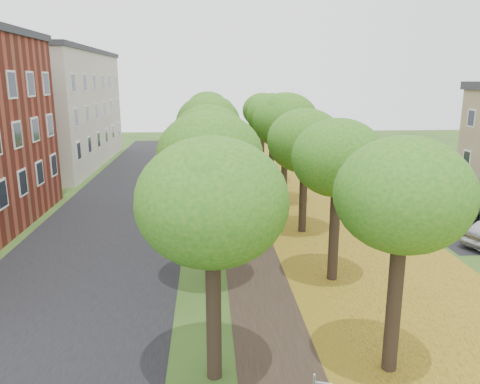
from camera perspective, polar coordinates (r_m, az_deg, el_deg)
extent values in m
plane|color=#2D4C19|center=(13.72, 6.77, -21.02)|extent=(120.00, 120.00, 0.00)
cube|color=black|center=(27.69, -14.73, -3.15)|extent=(8.00, 70.00, 0.01)
cube|color=black|center=(27.30, 0.94, -2.93)|extent=(3.20, 70.00, 0.01)
cube|color=#AF8E20|center=(28.16, 11.14, -2.66)|extent=(7.50, 70.00, 0.01)
cube|color=black|center=(32.29, 25.40, -1.66)|extent=(9.00, 16.00, 0.01)
cylinder|color=black|center=(12.57, -3.23, -14.73)|extent=(0.40, 0.40, 3.62)
ellipsoid|color=#206114|center=(11.44, -3.43, -1.14)|extent=(3.82, 3.82, 3.25)
cylinder|color=black|center=(18.08, -3.53, -5.67)|extent=(0.40, 0.40, 3.62)
ellipsoid|color=#206114|center=(17.31, -3.68, 3.91)|extent=(3.82, 3.82, 3.25)
cylinder|color=black|center=(23.83, -3.69, -0.91)|extent=(0.40, 0.40, 3.62)
ellipsoid|color=#206114|center=(23.25, -3.80, 6.40)|extent=(3.82, 3.82, 3.25)
cylinder|color=black|center=(29.67, -3.78, 1.99)|extent=(0.40, 0.40, 3.62)
ellipsoid|color=#206114|center=(29.21, -3.88, 7.87)|extent=(3.82, 3.82, 3.25)
cylinder|color=black|center=(35.57, -3.85, 3.94)|extent=(0.40, 0.40, 3.62)
ellipsoid|color=#206114|center=(35.19, -3.93, 8.85)|extent=(3.82, 3.82, 3.25)
cylinder|color=black|center=(41.50, -3.89, 5.33)|extent=(0.40, 0.40, 3.62)
ellipsoid|color=#206114|center=(41.17, -3.96, 9.54)|extent=(3.82, 3.82, 3.25)
cylinder|color=black|center=(13.49, 18.21, -13.36)|extent=(0.40, 0.40, 3.62)
ellipsoid|color=#206114|center=(12.45, 19.25, -0.68)|extent=(3.82, 3.82, 3.25)
cylinder|color=black|center=(18.73, 11.38, -5.23)|extent=(0.40, 0.40, 3.62)
ellipsoid|color=#206114|center=(17.99, 11.83, 4.02)|extent=(3.82, 3.82, 3.25)
cylinder|color=black|center=(24.32, 7.69, -0.70)|extent=(0.40, 0.40, 3.62)
ellipsoid|color=#206114|center=(23.76, 7.92, 6.45)|extent=(3.82, 3.82, 3.25)
cylinder|color=black|center=(30.07, 5.40, 2.12)|extent=(0.40, 0.40, 3.62)
ellipsoid|color=#206114|center=(29.62, 5.54, 7.92)|extent=(3.82, 3.82, 3.25)
cylinder|color=black|center=(35.91, 3.85, 4.03)|extent=(0.40, 0.40, 3.62)
ellipsoid|color=#206114|center=(35.53, 3.93, 8.89)|extent=(3.82, 3.82, 3.25)
cylinder|color=black|center=(41.78, 2.73, 5.40)|extent=(0.40, 0.40, 3.62)
ellipsoid|color=#206114|center=(41.46, 2.78, 9.58)|extent=(3.82, 3.82, 3.25)
cube|color=beige|center=(46.54, -22.77, 9.16)|extent=(10.00, 20.00, 10.00)
cube|color=#2D2D33|center=(46.52, -23.37, 15.54)|extent=(10.30, 20.30, 0.40)
cube|color=silver|center=(12.45, 10.19, -21.98)|extent=(0.41, 0.16, 0.04)
imported|color=maroon|center=(29.95, 22.46, -1.17)|extent=(4.21, 2.02, 1.33)
imported|color=#2F2F34|center=(29.22, 23.18, -1.54)|extent=(5.05, 2.85, 1.38)
imported|color=silver|center=(35.78, 17.86, 1.54)|extent=(5.27, 2.95, 1.39)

